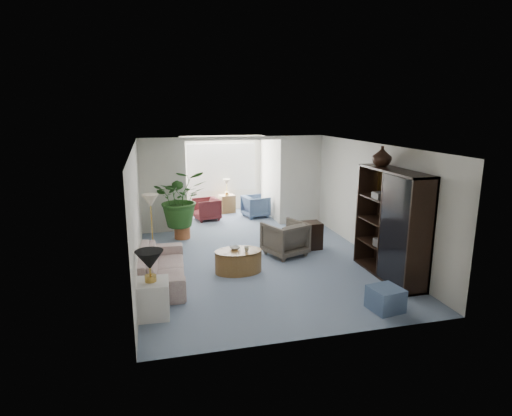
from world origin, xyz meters
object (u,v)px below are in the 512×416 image
object	(u,v)px
coffee_table	(238,261)
coffee_bowl	(235,248)
side_table_dark	(309,235)
sunroom_chair_blue	(256,206)
floor_lamp	(150,201)
coffee_cup	(247,249)
ottoman	(385,299)
plant_pot	(182,232)
end_table	(152,299)
table_lamp	(149,260)
wingback_chair	(285,238)
entertainment_cabinet	(391,224)
sunroom_chair_maroon	(207,209)
sofa	(162,266)
sunroom_table	(227,204)
cabinet_urn	(382,156)
framed_picture	(376,182)

from	to	relation	value
coffee_table	coffee_bowl	size ratio (longest dim) A/B	4.59
side_table_dark	sunroom_chair_blue	bearing A→B (deg)	98.80
coffee_table	floor_lamp	bearing A→B (deg)	138.36
coffee_cup	coffee_bowl	bearing A→B (deg)	135.00
ottoman	plant_pot	xyz separation A→B (m)	(-2.91, 4.79, -0.03)
end_table	coffee_bowl	world-z (taller)	end_table
end_table	table_lamp	size ratio (longest dim) A/B	1.33
end_table	wingback_chair	size ratio (longest dim) A/B	0.69
entertainment_cabinet	ottoman	distance (m)	1.75
end_table	sunroom_chair_maroon	world-z (taller)	sunroom_chair_maroon
sofa	wingback_chair	distance (m)	2.87
ottoman	sunroom_table	size ratio (longest dim) A/B	0.85
sofa	ottoman	bearing A→B (deg)	-117.81
coffee_cup	cabinet_urn	bearing A→B (deg)	-6.98
entertainment_cabinet	plant_pot	xyz separation A→B (m)	(-3.73, 3.51, -0.90)
coffee_bowl	entertainment_cabinet	world-z (taller)	entertainment_cabinet
wingback_chair	sunroom_chair_blue	world-z (taller)	wingback_chair
cabinet_urn	end_table	bearing A→B (deg)	-166.70
framed_picture	table_lamp	bearing A→B (deg)	-160.95
table_lamp	wingback_chair	size ratio (longest dim) A/B	0.52
framed_picture	floor_lamp	distance (m)	4.90
coffee_bowl	ottoman	bearing A→B (deg)	-48.47
coffee_bowl	table_lamp	bearing A→B (deg)	-136.08
end_table	sunroom_table	bearing A→B (deg)	69.94
entertainment_cabinet	sunroom_table	world-z (taller)	entertainment_cabinet
sunroom_chair_maroon	table_lamp	bearing A→B (deg)	-27.24
framed_picture	coffee_table	world-z (taller)	framed_picture
sofa	cabinet_urn	xyz separation A→B (m)	(4.31, -0.28, 2.00)
ottoman	sunroom_chair_blue	world-z (taller)	sunroom_chair_blue
sunroom_chair_blue	end_table	bearing A→B (deg)	140.03
cabinet_urn	sunroom_table	distance (m)	6.19
sunroom_table	coffee_table	bearing A→B (deg)	-97.65
framed_picture	end_table	distance (m)	5.21
floor_lamp	wingback_chair	xyz separation A→B (m)	(2.88, -0.73, -0.87)
table_lamp	coffee_table	distance (m)	2.37
coffee_table	entertainment_cabinet	distance (m)	3.07
coffee_bowl	sunroom_chair_maroon	bearing A→B (deg)	90.36
ottoman	sunroom_chair_maroon	world-z (taller)	sunroom_chair_maroon
framed_picture	entertainment_cabinet	world-z (taller)	entertainment_cabinet
wingback_chair	framed_picture	bearing A→B (deg)	140.26
sunroom_table	coffee_bowl	bearing A→B (deg)	-98.38
framed_picture	sunroom_chair_blue	bearing A→B (deg)	111.39
framed_picture	plant_pot	world-z (taller)	framed_picture
sofa	sunroom_chair_maroon	xyz separation A→B (m)	(1.43, 4.41, 0.01)
coffee_bowl	coffee_cup	distance (m)	0.28
coffee_table	entertainment_cabinet	size ratio (longest dim) A/B	0.45
wingback_chair	sunroom_table	bearing A→B (deg)	-104.12
table_lamp	wingback_chair	bearing A→B (deg)	37.42
plant_pot	sunroom_chair_blue	distance (m)	2.89
floor_lamp	wingback_chair	world-z (taller)	floor_lamp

